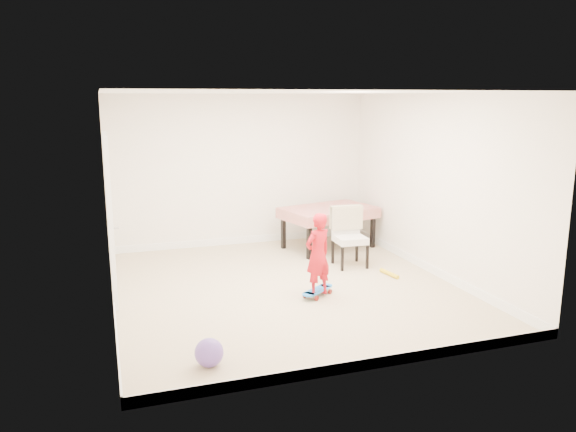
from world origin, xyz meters
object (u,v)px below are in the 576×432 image
object	(u,v)px
child	(318,257)
balloon	(209,353)
skateboard	(317,293)
dining_chair	(350,237)
dining_table	(328,228)

from	to	relation	value
child	balloon	bearing A→B (deg)	19.41
balloon	skateboard	bearing A→B (deg)	41.35
skateboard	balloon	xyz separation A→B (m)	(-1.70, -1.50, 0.10)
dining_chair	skateboard	size ratio (longest dim) A/B	1.56
dining_chair	child	xyz separation A→B (m)	(-0.97, -1.12, 0.08)
dining_table	child	bearing A→B (deg)	-129.89
dining_table	child	size ratio (longest dim) A/B	1.41
dining_table	skateboard	size ratio (longest dim) A/B	2.59
dining_table	balloon	distance (m)	4.59
dining_chair	child	size ratio (longest dim) A/B	0.85
dining_table	child	distance (m)	2.47
skateboard	balloon	size ratio (longest dim) A/B	2.09
dining_chair	skateboard	bearing A→B (deg)	-129.07
dining_chair	child	bearing A→B (deg)	-128.47
skateboard	child	size ratio (longest dim) A/B	0.54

